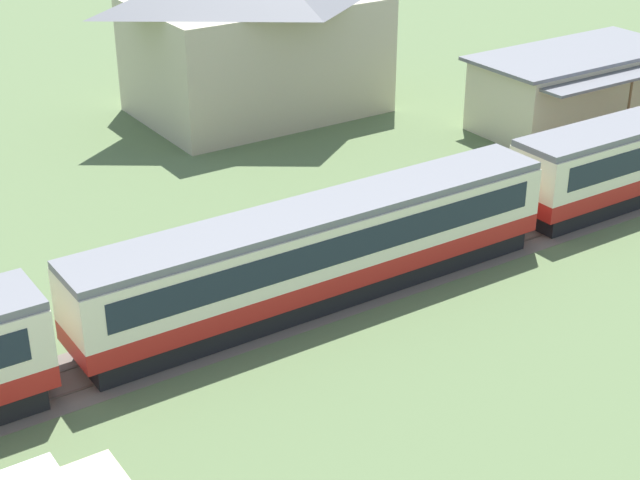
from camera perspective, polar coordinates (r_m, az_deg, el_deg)
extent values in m
cylinder|color=black|center=(47.69, 15.51, 1.67)|extent=(0.90, 0.18, 0.90)
cylinder|color=black|center=(48.54, 14.26, 2.26)|extent=(0.90, 0.18, 0.90)
cube|color=#AD1E19|center=(38.77, 0.07, -1.75)|extent=(20.67, 2.94, 0.80)
cube|color=beige|center=(38.12, 0.07, 0.16)|extent=(20.67, 2.94, 2.06)
cube|color=#192330|center=(38.08, 0.07, 0.30)|extent=(19.02, 2.98, 1.15)
cube|color=slate|center=(37.62, 0.07, 1.77)|extent=(20.67, 2.76, 0.30)
cube|color=black|center=(39.17, 0.07, -2.83)|extent=(19.84, 2.53, 0.88)
cylinder|color=black|center=(42.43, 8.30, -0.74)|extent=(0.90, 0.18, 0.90)
cylinder|color=black|center=(43.38, 7.06, -0.03)|extent=(0.90, 0.18, 0.90)
cylinder|color=black|center=(35.79, -8.46, -6.20)|extent=(0.90, 0.18, 0.90)
cylinder|color=black|center=(36.92, -9.44, -5.19)|extent=(0.90, 0.18, 0.90)
cube|color=#665B51|center=(38.21, -3.17, -4.46)|extent=(152.74, 3.60, 0.01)
cube|color=#4C4238|center=(37.67, -2.61, -4.91)|extent=(152.74, 0.12, 0.04)
cube|color=#4C4238|center=(38.74, -3.72, -3.99)|extent=(152.74, 0.12, 0.04)
cube|color=beige|center=(60.02, 14.49, 8.48)|extent=(11.90, 5.48, 4.15)
cube|color=slate|center=(59.43, 14.73, 10.47)|extent=(12.85, 5.92, 0.20)
cube|color=slate|center=(57.36, 17.27, 9.08)|extent=(11.42, 1.60, 0.16)
cylinder|color=brown|center=(57.56, 17.47, 7.10)|extent=(0.14, 0.14, 3.67)
cube|color=#BCB293|center=(60.18, -3.73, 10.67)|extent=(13.93, 9.62, 6.93)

